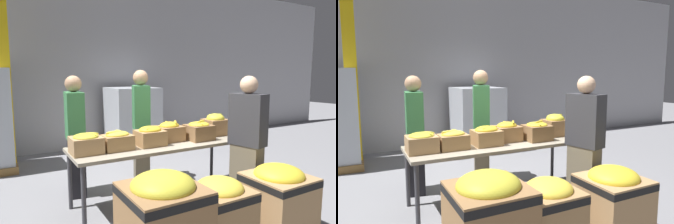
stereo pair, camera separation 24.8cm
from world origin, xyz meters
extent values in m
plane|color=gray|center=(0.00, 0.00, 0.00)|extent=(30.00, 30.00, 0.00)
cube|color=#A8A8AD|center=(0.00, 3.40, 2.00)|extent=(16.00, 0.08, 4.00)
cube|color=#9E937F|center=(0.00, 0.00, 0.76)|extent=(2.35, 0.78, 0.04)
cylinder|color=#38383D|center=(-1.12, -0.33, 0.37)|extent=(0.05, 0.05, 0.74)
cylinder|color=#38383D|center=(1.12, -0.33, 0.37)|extent=(0.05, 0.05, 0.74)
cylinder|color=#38383D|center=(-1.12, 0.33, 0.37)|extent=(0.05, 0.05, 0.74)
cylinder|color=#38383D|center=(1.12, 0.33, 0.37)|extent=(0.05, 0.05, 0.74)
cube|color=tan|center=(-0.99, -0.02, 0.87)|extent=(0.34, 0.32, 0.19)
ellipsoid|color=gold|center=(-0.99, -0.02, 0.98)|extent=(0.29, 0.30, 0.07)
ellipsoid|color=gold|center=(-0.93, 0.02, 0.99)|extent=(0.21, 0.11, 0.05)
ellipsoid|color=gold|center=(-0.92, -0.04, 1.00)|extent=(0.07, 0.18, 0.04)
cube|color=#A37A4C|center=(-0.62, -0.04, 0.87)|extent=(0.34, 0.27, 0.18)
ellipsoid|color=yellow|center=(-0.62, -0.04, 0.97)|extent=(0.29, 0.23, 0.09)
ellipsoid|color=yellow|center=(-0.66, -0.05, 1.00)|extent=(0.21, 0.06, 0.05)
ellipsoid|color=yellow|center=(-0.58, 0.01, 0.99)|extent=(0.09, 0.18, 0.06)
cube|color=#A37A4C|center=(-0.18, -0.03, 0.88)|extent=(0.34, 0.32, 0.19)
ellipsoid|color=gold|center=(-0.18, -0.03, 0.98)|extent=(0.30, 0.25, 0.10)
ellipsoid|color=gold|center=(-0.19, -0.08, 1.01)|extent=(0.18, 0.10, 0.04)
ellipsoid|color=gold|center=(-0.12, 0.03, 1.00)|extent=(0.22, 0.10, 0.04)
ellipsoid|color=gold|center=(-0.21, -0.01, 1.00)|extent=(0.08, 0.18, 0.04)
cube|color=olive|center=(0.16, 0.06, 0.88)|extent=(0.34, 0.30, 0.20)
ellipsoid|color=gold|center=(0.16, 0.06, 0.99)|extent=(0.27, 0.24, 0.11)
ellipsoid|color=gold|center=(0.26, 0.06, 1.03)|extent=(0.14, 0.21, 0.05)
ellipsoid|color=gold|center=(0.15, 0.13, 1.03)|extent=(0.13, 0.17, 0.04)
cube|color=olive|center=(0.56, -0.08, 0.88)|extent=(0.34, 0.32, 0.21)
ellipsoid|color=yellow|center=(0.56, -0.08, 0.99)|extent=(0.29, 0.28, 0.08)
ellipsoid|color=yellow|center=(0.58, -0.09, 1.04)|extent=(0.20, 0.12, 0.05)
ellipsoid|color=yellow|center=(0.51, -0.13, 1.02)|extent=(0.08, 0.18, 0.04)
cube|color=olive|center=(0.98, 0.08, 0.90)|extent=(0.34, 0.31, 0.24)
ellipsoid|color=gold|center=(0.98, 0.08, 1.03)|extent=(0.27, 0.27, 0.15)
ellipsoid|color=gold|center=(0.99, 0.09, 1.08)|extent=(0.14, 0.14, 0.04)
ellipsoid|color=gold|center=(1.07, 0.11, 1.07)|extent=(0.16, 0.08, 0.04)
ellipsoid|color=gold|center=(0.94, 0.10, 1.07)|extent=(0.17, 0.14, 0.05)
ellipsoid|color=gold|center=(0.97, 0.10, 1.07)|extent=(0.12, 0.18, 0.04)
cube|color=#6B604C|center=(0.07, 0.78, 0.41)|extent=(0.33, 0.45, 0.83)
cube|color=#387A47|center=(0.07, 0.78, 1.17)|extent=(0.37, 0.52, 0.68)
sphere|color=tan|center=(0.07, 0.78, 1.63)|extent=(0.23, 0.23, 0.23)
cube|color=#6B604C|center=(0.88, -0.67, 0.39)|extent=(0.29, 0.42, 0.79)
cube|color=#333338|center=(0.88, -0.67, 1.12)|extent=(0.32, 0.49, 0.65)
sphere|color=#DBAD89|center=(0.88, -0.67, 1.55)|extent=(0.22, 0.22, 0.22)
cube|color=black|center=(-0.93, 0.76, 0.40)|extent=(0.25, 0.40, 0.79)
cube|color=#387A47|center=(-0.93, 0.76, 1.12)|extent=(0.27, 0.47, 0.65)
sphere|color=tan|center=(-0.93, 0.76, 1.56)|extent=(0.22, 0.22, 0.22)
cube|color=black|center=(-0.70, -1.30, 0.70)|extent=(0.65, 0.65, 0.07)
ellipsoid|color=gold|center=(-0.70, -1.30, 0.76)|extent=(0.55, 0.55, 0.23)
cube|color=#A37A4C|center=(-0.09, -1.30, 0.31)|extent=(0.53, 0.53, 0.62)
cube|color=black|center=(-0.09, -1.30, 0.56)|extent=(0.54, 0.54, 0.07)
ellipsoid|color=yellow|center=(-0.09, -1.30, 0.63)|extent=(0.45, 0.45, 0.19)
cube|color=tan|center=(0.73, -1.30, 0.30)|extent=(0.62, 0.62, 0.60)
cube|color=black|center=(0.73, -1.30, 0.55)|extent=(0.63, 0.63, 0.07)
ellipsoid|color=yellow|center=(0.73, -1.30, 0.61)|extent=(0.53, 0.53, 0.22)
cube|color=yellow|center=(-1.70, 2.49, 2.00)|extent=(0.21, 0.21, 4.00)
cube|color=olive|center=(0.73, 2.63, 0.07)|extent=(1.08, 1.08, 0.13)
cube|color=#B2B7C1|center=(0.73, 2.63, 0.76)|extent=(0.99, 0.99, 1.27)
camera|label=1|loc=(-1.86, -3.39, 1.68)|focal=32.00mm
camera|label=2|loc=(-1.64, -3.50, 1.68)|focal=32.00mm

